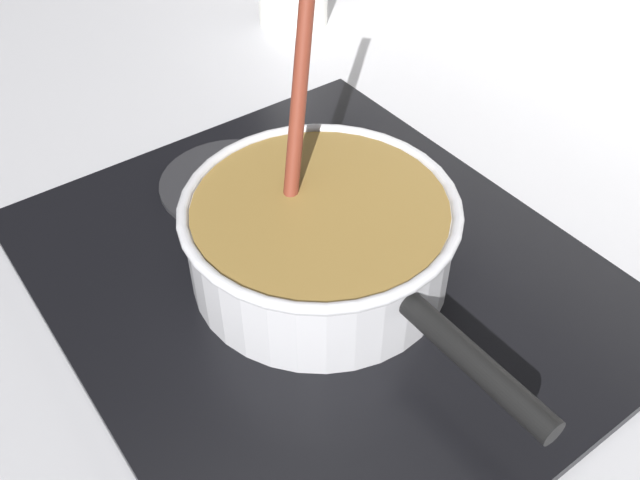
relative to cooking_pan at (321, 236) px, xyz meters
The scene contains 5 objects.
ground 0.19m from the cooking_pan, 93.98° to the right, with size 2.40×1.60×0.04m, color #B7B7BC.
hob_plate 0.05m from the cooking_pan, behind, with size 0.56×0.48×0.01m, color black.
burner_ring 0.04m from the cooking_pan, behind, with size 0.17×0.17×0.01m, color #592D0C.
spare_burner 0.18m from the cooking_pan, behind, with size 0.16×0.16×0.01m, color #262628.
cooking_pan is the anchor object (origin of this frame).
Camera 1 is at (0.40, -0.12, 0.50)m, focal length 39.45 mm.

